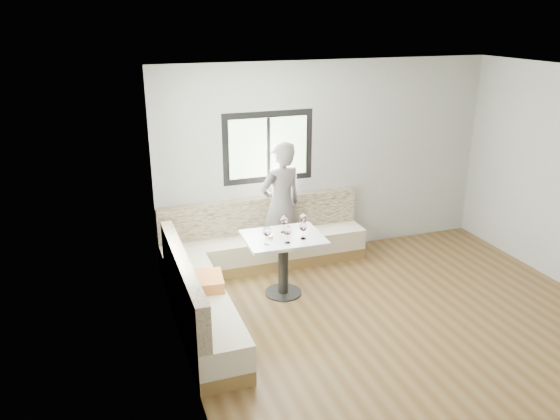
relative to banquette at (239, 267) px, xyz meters
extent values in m
cube|color=brown|center=(1.59, -1.63, -0.33)|extent=(5.00, 5.00, 0.01)
cube|color=white|center=(1.59, -1.63, 2.47)|extent=(5.00, 5.00, 0.01)
cube|color=#B7B7B2|center=(1.59, 0.87, 1.07)|extent=(5.00, 0.01, 2.80)
cube|color=#B7B7B2|center=(-0.91, -1.63, 1.07)|extent=(0.01, 5.00, 2.80)
cube|color=black|center=(0.69, 0.86, 1.32)|extent=(1.30, 0.02, 1.00)
cube|color=black|center=(-0.90, -0.73, 1.32)|extent=(0.02, 1.30, 1.00)
cube|color=olive|center=(0.54, 0.60, -0.25)|extent=(2.90, 0.55, 0.16)
cube|color=beige|center=(0.54, 0.60, -0.03)|extent=(2.90, 0.55, 0.29)
cube|color=beige|center=(0.54, 0.80, 0.37)|extent=(2.90, 0.14, 0.50)
cube|color=olive|center=(-0.63, -0.80, -0.25)|extent=(0.55, 2.25, 0.16)
cube|color=beige|center=(-0.63, -0.80, -0.03)|extent=(0.55, 2.25, 0.29)
cube|color=beige|center=(-0.84, -0.80, 0.37)|extent=(0.14, 2.25, 0.50)
cube|color=#E2A64D|center=(-0.58, -0.61, 0.18)|extent=(0.50, 0.50, 0.13)
cylinder|color=black|center=(0.51, -0.27, -0.32)|extent=(0.47, 0.47, 0.02)
cylinder|color=black|center=(0.51, -0.27, 0.04)|extent=(0.13, 0.13, 0.75)
cube|color=silver|center=(0.51, -0.27, 0.44)|extent=(0.98, 0.77, 0.04)
imported|color=#5E5554|center=(0.75, 0.51, 0.57)|extent=(0.75, 0.59, 1.81)
cylinder|color=white|center=(0.33, -0.26, 0.48)|extent=(0.09, 0.09, 0.04)
sphere|color=black|center=(0.34, -0.26, 0.49)|extent=(0.02, 0.02, 0.02)
sphere|color=black|center=(0.32, -0.26, 0.49)|extent=(0.02, 0.02, 0.02)
sphere|color=black|center=(0.33, -0.28, 0.49)|extent=(0.02, 0.02, 0.02)
cylinder|color=white|center=(0.24, -0.43, 0.46)|extent=(0.07, 0.07, 0.01)
cylinder|color=white|center=(0.24, -0.43, 0.51)|extent=(0.01, 0.01, 0.10)
ellipsoid|color=white|center=(0.24, -0.43, 0.62)|extent=(0.10, 0.10, 0.12)
cylinder|color=#4C0518|center=(0.24, -0.43, 0.59)|extent=(0.07, 0.07, 0.02)
cylinder|color=white|center=(0.48, -0.48, 0.46)|extent=(0.07, 0.07, 0.01)
cylinder|color=white|center=(0.48, -0.48, 0.51)|extent=(0.01, 0.01, 0.10)
ellipsoid|color=white|center=(0.48, -0.48, 0.62)|extent=(0.10, 0.10, 0.12)
cylinder|color=#4C0518|center=(0.48, -0.48, 0.59)|extent=(0.07, 0.07, 0.02)
cylinder|color=white|center=(0.71, -0.42, 0.46)|extent=(0.07, 0.07, 0.01)
cylinder|color=white|center=(0.71, -0.42, 0.51)|extent=(0.01, 0.01, 0.10)
ellipsoid|color=white|center=(0.71, -0.42, 0.62)|extent=(0.10, 0.10, 0.12)
cylinder|color=#4C0518|center=(0.71, -0.42, 0.59)|extent=(0.07, 0.07, 0.02)
cylinder|color=white|center=(0.56, -0.15, 0.46)|extent=(0.07, 0.07, 0.01)
cylinder|color=white|center=(0.56, -0.15, 0.51)|extent=(0.01, 0.01, 0.10)
ellipsoid|color=white|center=(0.56, -0.15, 0.62)|extent=(0.10, 0.10, 0.12)
cylinder|color=#4C0518|center=(0.56, -0.15, 0.59)|extent=(0.07, 0.07, 0.02)
cylinder|color=white|center=(0.82, -0.15, 0.46)|extent=(0.07, 0.07, 0.01)
cylinder|color=white|center=(0.82, -0.15, 0.51)|extent=(0.01, 0.01, 0.10)
ellipsoid|color=white|center=(0.82, -0.15, 0.62)|extent=(0.10, 0.10, 0.12)
cylinder|color=#4C0518|center=(0.82, -0.15, 0.59)|extent=(0.07, 0.07, 0.02)
camera|label=1|loc=(-1.60, -6.13, 3.06)|focal=35.00mm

